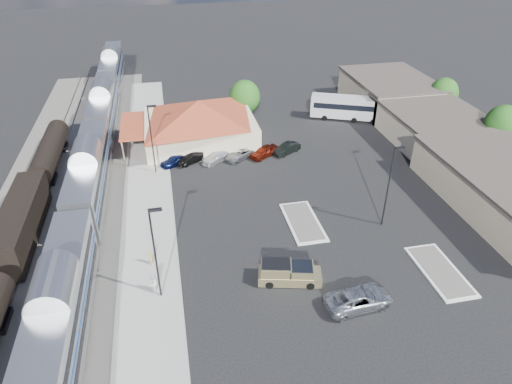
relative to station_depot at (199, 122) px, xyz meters
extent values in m
plane|color=black|center=(4.56, -24.00, -3.13)|extent=(280.00, 280.00, 0.00)
cube|color=#4C4944|center=(-16.44, -16.00, -3.07)|extent=(16.00, 100.00, 0.12)
cube|color=gray|center=(-7.44, -18.00, -3.04)|extent=(5.50, 92.00, 0.18)
cube|color=silver|center=(-13.44, -33.44, -0.08)|extent=(3.00, 20.00, 5.00)
cube|color=black|center=(-13.44, -33.44, -2.83)|extent=(2.20, 16.00, 0.60)
cube|color=silver|center=(-13.44, -12.44, -0.08)|extent=(3.00, 20.00, 5.00)
cube|color=black|center=(-13.44, -12.44, -2.83)|extent=(2.20, 16.00, 0.60)
cube|color=silver|center=(-13.44, 8.56, -0.08)|extent=(3.00, 20.00, 5.00)
cube|color=black|center=(-13.44, 8.56, -2.83)|extent=(2.20, 16.00, 0.60)
cube|color=silver|center=(-13.44, 29.56, -0.08)|extent=(3.00, 20.00, 5.00)
cube|color=black|center=(-13.44, 29.56, -2.83)|extent=(2.20, 16.00, 0.60)
cube|color=black|center=(-19.44, -19.08, -0.93)|extent=(2.80, 14.00, 3.60)
cube|color=black|center=(-19.44, -19.08, -2.83)|extent=(2.20, 12.00, 0.60)
cylinder|color=black|center=(-19.44, -3.08, -1.03)|extent=(2.80, 14.00, 2.80)
cube|color=black|center=(-19.44, -3.08, -2.83)|extent=(2.20, 12.00, 0.60)
cube|color=beige|center=(0.06, 0.00, -1.33)|extent=(15.00, 12.00, 3.60)
pyramid|color=maroon|center=(0.06, 0.00, 1.77)|extent=(15.30, 12.24, 2.60)
cube|color=maroon|center=(-9.04, 0.00, 0.17)|extent=(3.20, 9.60, 0.25)
cube|color=#C6B28C|center=(32.56, -6.00, -1.13)|extent=(12.00, 18.00, 4.00)
cube|color=#3F3833|center=(32.56, -6.00, 1.02)|extent=(12.40, 18.40, 0.30)
cube|color=#C6B28C|center=(32.56, 8.00, -0.88)|extent=(12.00, 16.00, 4.50)
cube|color=#3F3833|center=(32.56, 8.00, 1.52)|extent=(12.40, 16.40, 0.30)
cube|color=silver|center=(8.56, -22.00, -3.06)|extent=(3.30, 7.50, 0.15)
cube|color=#4C4944|center=(8.56, -22.00, -2.97)|extent=(2.70, 6.90, 0.10)
cube|color=silver|center=(18.56, -32.00, -3.06)|extent=(3.30, 7.50, 0.15)
cube|color=#4C4944|center=(18.56, -32.00, -2.97)|extent=(2.70, 6.90, 0.10)
cylinder|color=black|center=(-6.44, -30.00, 1.37)|extent=(0.16, 0.16, 9.00)
cube|color=black|center=(-5.94, -30.00, 5.72)|extent=(1.00, 0.25, 0.22)
cylinder|color=black|center=(-6.44, -8.00, 1.37)|extent=(0.16, 0.16, 9.00)
cube|color=black|center=(-5.94, -8.00, 5.72)|extent=(1.00, 0.25, 0.22)
cylinder|color=black|center=(16.56, -24.00, 1.37)|extent=(0.16, 0.16, 9.00)
cube|color=black|center=(17.06, -24.00, 5.72)|extent=(1.00, 0.25, 0.22)
cylinder|color=#382314|center=(38.56, -12.00, -1.70)|extent=(0.30, 0.30, 2.86)
ellipsoid|color=#224F16|center=(38.56, -12.00, 1.09)|extent=(4.94, 4.94, 5.46)
cylinder|color=#382314|center=(38.56, 2.00, -1.86)|extent=(0.30, 0.30, 2.55)
ellipsoid|color=#224F16|center=(38.56, 2.00, 0.64)|extent=(4.41, 4.41, 4.87)
cylinder|color=#382314|center=(7.56, 6.00, -1.77)|extent=(0.30, 0.30, 2.73)
ellipsoid|color=#224F16|center=(7.56, 6.00, 0.90)|extent=(4.71, 4.71, 5.21)
cube|color=#9B8F5F|center=(4.79, -30.37, -2.58)|extent=(5.87, 3.26, 0.91)
cube|color=#9B8F5F|center=(4.79, -30.37, -1.87)|extent=(2.50, 2.36, 0.96)
cube|color=#9B8F5F|center=(4.79, -30.37, -1.77)|extent=(3.04, 2.49, 1.11)
cylinder|color=black|center=(6.30, -31.66, -2.77)|extent=(0.77, 0.45, 0.73)
cylinder|color=black|center=(6.73, -29.90, -2.77)|extent=(0.77, 0.45, 0.73)
cylinder|color=black|center=(2.85, -30.83, -2.77)|extent=(0.77, 0.45, 0.73)
cylinder|color=black|center=(3.28, -29.07, -2.77)|extent=(0.77, 0.45, 0.73)
imported|color=#AEB3B7|center=(9.58, -34.42, -2.33)|extent=(6.04, 3.31, 1.60)
cube|color=white|center=(23.47, 3.61, -1.08)|extent=(11.49, 6.80, 3.24)
cube|color=black|center=(23.47, 3.61, -0.69)|extent=(10.66, 6.47, 0.86)
cylinder|color=black|center=(26.71, 1.00, -2.70)|extent=(0.90, 0.60, 0.86)
cylinder|color=black|center=(27.59, 3.05, -2.70)|extent=(0.90, 0.60, 0.86)
cylinder|color=black|center=(19.88, 3.94, -2.70)|extent=(0.90, 0.60, 0.86)
cylinder|color=black|center=(20.76, 5.99, -2.70)|extent=(0.90, 0.60, 0.86)
imported|color=gold|center=(-7.21, -25.68, -2.15)|extent=(0.59, 0.69, 1.61)
imported|color=white|center=(-7.04, -29.40, -2.02)|extent=(0.86, 1.02, 1.86)
imported|color=#0C153E|center=(-3.94, -6.26, -2.45)|extent=(4.25, 3.31, 1.35)
imported|color=black|center=(-1.73, -5.96, -2.39)|extent=(4.69, 3.53, 1.48)
imported|color=silver|center=(1.47, -6.26, -2.47)|extent=(4.80, 4.09, 1.32)
imported|color=gray|center=(4.67, -5.96, -2.46)|extent=(5.26, 4.58, 1.35)
imported|color=maroon|center=(7.87, -6.26, -2.39)|extent=(4.63, 3.76, 1.48)
imported|color=black|center=(11.07, -5.96, -2.44)|extent=(4.35, 3.41, 1.38)
camera|label=1|loc=(-4.32, -59.50, 24.87)|focal=32.00mm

